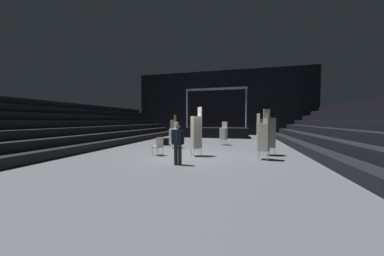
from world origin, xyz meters
TOP-DOWN VIEW (x-y plane):
  - ground_plane at (0.00, 0.00)m, footprint 22.00×30.00m
  - arena_end_wall at (0.00, 15.00)m, footprint 22.00×0.30m
  - bleacher_bank_left at (-8.38, 1.00)m, footprint 5.25×24.00m
  - bleacher_bank_right at (8.38, 1.00)m, footprint 5.25×24.00m
  - stage_riser at (-0.00, 11.37)m, footprint 6.45×3.37m
  - man_with_tie at (0.09, -2.15)m, footprint 0.57×0.27m
  - chair_stack_front_left at (0.36, -0.04)m, footprint 0.62×0.62m
  - chair_stack_front_right at (3.57, -0.15)m, footprint 0.56×0.56m
  - chair_stack_mid_left at (-1.71, 2.34)m, footprint 0.62×0.62m
  - chair_stack_mid_right at (3.95, 1.11)m, footprint 0.61×0.61m
  - chair_stack_mid_centre at (-3.75, 7.88)m, footprint 0.49×0.49m
  - chair_stack_rear_left at (4.13, 8.08)m, footprint 0.60×0.60m
  - chair_stack_rear_right at (1.30, 4.68)m, footprint 0.56×0.56m
  - equipment_road_case at (-2.99, 3.52)m, footprint 1.05×0.88m
  - loose_chair_near_man at (-1.56, -0.38)m, footprint 0.60×0.60m

SIDE VIEW (x-z plane):
  - ground_plane at x=0.00m, z-range -0.10..0.00m
  - equipment_road_case at x=-2.99m, z-range 0.00..0.50m
  - loose_chair_near_man at x=-1.56m, z-range 0.06..1.01m
  - stage_riser at x=0.00m, z-range -1.94..3.10m
  - chair_stack_mid_left at x=-1.71m, z-range 0.00..1.71m
  - chair_stack_rear_right at x=1.30m, z-range 0.00..1.71m
  - man_with_tie at x=0.09m, z-range 0.11..1.81m
  - chair_stack_front_right at x=3.57m, z-range 0.00..2.14m
  - chair_stack_mid_centre at x=-3.75m, z-range 0.00..2.30m
  - chair_stack_mid_right at x=3.95m, z-range 0.00..2.39m
  - chair_stack_rear_left at x=4.13m, z-range 0.00..2.39m
  - chair_stack_front_left at x=0.36m, z-range 0.00..2.47m
  - bleacher_bank_left at x=-8.38m, z-range 0.00..3.15m
  - bleacher_bank_right at x=8.38m, z-range 0.00..3.15m
  - arena_end_wall at x=0.00m, z-range 0.00..8.00m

